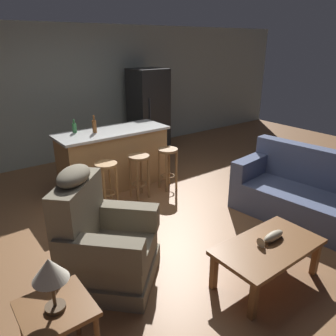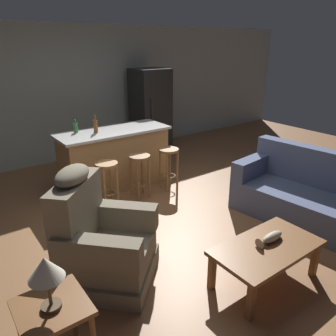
# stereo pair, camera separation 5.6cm
# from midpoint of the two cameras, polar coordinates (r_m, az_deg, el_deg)

# --- Properties ---
(ground_plane) EXTENTS (12.00, 12.00, 0.00)m
(ground_plane) POSITION_cam_midpoint_polar(r_m,az_deg,el_deg) (4.59, -1.30, -8.47)
(ground_plane) COLOR brown
(back_wall) EXTENTS (12.00, 0.05, 2.60)m
(back_wall) POSITION_cam_midpoint_polar(r_m,az_deg,el_deg) (6.85, -17.27, 12.11)
(back_wall) COLOR #939E93
(back_wall) RESTS_ON ground_plane
(coffee_table) EXTENTS (1.10, 0.60, 0.42)m
(coffee_table) POSITION_cam_midpoint_polar(r_m,az_deg,el_deg) (3.43, 16.58, -13.51)
(coffee_table) COLOR brown
(coffee_table) RESTS_ON ground_plane
(fish_figurine) EXTENTS (0.34, 0.10, 0.10)m
(fish_figurine) POSITION_cam_midpoint_polar(r_m,az_deg,el_deg) (3.44, 17.10, -11.48)
(fish_figurine) COLOR #4C3823
(fish_figurine) RESTS_ON coffee_table
(couch) EXTENTS (1.07, 1.99, 0.94)m
(couch) POSITION_cam_midpoint_polar(r_m,az_deg,el_deg) (4.76, 23.07, -4.53)
(couch) COLOR #4C5675
(couch) RESTS_ON ground_plane
(recliner_near_lamp) EXTENTS (1.19, 1.19, 1.20)m
(recliner_near_lamp) POSITION_cam_midpoint_polar(r_m,az_deg,el_deg) (3.36, -11.86, -12.59)
(recliner_near_lamp) COLOR #756B56
(recliner_near_lamp) RESTS_ON ground_plane
(end_table) EXTENTS (0.48, 0.48, 0.56)m
(end_table) POSITION_cam_midpoint_polar(r_m,az_deg,el_deg) (2.64, -19.39, -23.38)
(end_table) COLOR brown
(end_table) RESTS_ON ground_plane
(table_lamp) EXTENTS (0.24, 0.24, 0.41)m
(table_lamp) POSITION_cam_midpoint_polar(r_m,az_deg,el_deg) (2.37, -20.55, -16.57)
(table_lamp) COLOR #4C3823
(table_lamp) RESTS_ON end_table
(kitchen_island) EXTENTS (1.80, 0.70, 0.95)m
(kitchen_island) POSITION_cam_midpoint_polar(r_m,az_deg,el_deg) (5.45, -9.70, 1.67)
(kitchen_island) COLOR #AD7F4C
(kitchen_island) RESTS_ON ground_plane
(bar_stool_left) EXTENTS (0.32, 0.32, 0.68)m
(bar_stool_left) POSITION_cam_midpoint_polar(r_m,az_deg,el_deg) (4.73, -10.96, -1.53)
(bar_stool_left) COLOR #A87A47
(bar_stool_left) RESTS_ON ground_plane
(bar_stool_middle) EXTENTS (0.32, 0.32, 0.68)m
(bar_stool_middle) POSITION_cam_midpoint_polar(r_m,az_deg,el_deg) (4.97, -5.37, -0.10)
(bar_stool_middle) COLOR olive
(bar_stool_middle) RESTS_ON ground_plane
(bar_stool_right) EXTENTS (0.32, 0.32, 0.68)m
(bar_stool_right) POSITION_cam_midpoint_polar(r_m,az_deg,el_deg) (5.26, -0.34, 1.20)
(bar_stool_right) COLOR olive
(bar_stool_right) RESTS_ON ground_plane
(refrigerator) EXTENTS (0.70, 0.69, 1.76)m
(refrigerator) POSITION_cam_midpoint_polar(r_m,az_deg,el_deg) (7.07, -3.66, 9.80)
(refrigerator) COLOR black
(refrigerator) RESTS_ON ground_plane
(bottle_tall_green) EXTENTS (0.07, 0.07, 0.27)m
(bottle_tall_green) POSITION_cam_midpoint_polar(r_m,az_deg,el_deg) (5.20, -13.00, 7.12)
(bottle_tall_green) COLOR brown
(bottle_tall_green) RESTS_ON kitchen_island
(bottle_short_amber) EXTENTS (0.07, 0.07, 0.20)m
(bottle_short_amber) POSITION_cam_midpoint_polar(r_m,az_deg,el_deg) (5.29, -16.27, 6.76)
(bottle_short_amber) COLOR #2D6B38
(bottle_short_amber) RESTS_ON kitchen_island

